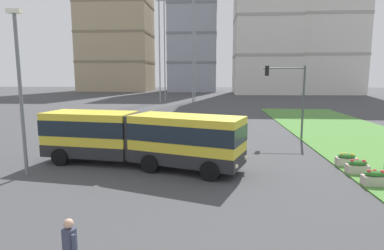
# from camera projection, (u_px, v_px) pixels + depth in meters

# --- Properties ---
(articulated_bus) EXTENTS (11.94, 5.27, 3.00)m
(articulated_bus) POSITION_uv_depth(u_px,v_px,m) (140.00, 137.00, 18.55)
(articulated_bus) COLOR yellow
(articulated_bus) RESTS_ON ground
(pedestrian_crossing) EXTENTS (0.45, 0.42, 1.74)m
(pedestrian_crossing) POSITION_uv_depth(u_px,v_px,m) (70.00, 247.00, 8.01)
(pedestrian_crossing) COLOR black
(pedestrian_crossing) RESTS_ON ground
(flower_planter_3) EXTENTS (1.10, 0.56, 0.74)m
(flower_planter_3) POSITION_uv_depth(u_px,v_px,m) (375.00, 178.00, 15.22)
(flower_planter_3) COLOR #B7AD9E
(flower_planter_3) RESTS_ON grass_median
(flower_planter_4) EXTENTS (1.10, 0.56, 0.74)m
(flower_planter_4) POSITION_uv_depth(u_px,v_px,m) (357.00, 167.00, 17.07)
(flower_planter_4) COLOR #B7AD9E
(flower_planter_4) RESTS_ON grass_median
(flower_planter_5) EXTENTS (1.10, 0.56, 0.74)m
(flower_planter_5) POSITION_uv_depth(u_px,v_px,m) (346.00, 159.00, 18.51)
(flower_planter_5) COLOR #B7AD9E
(flower_planter_5) RESTS_ON grass_median
(traffic_light_far_right) EXTENTS (3.35, 0.28, 5.89)m
(traffic_light_far_right) POSITION_uv_depth(u_px,v_px,m) (290.00, 89.00, 26.06)
(traffic_light_far_right) COLOR #474C51
(traffic_light_far_right) RESTS_ON ground
(streetlight_left) EXTENTS (0.70, 0.28, 8.34)m
(streetlight_left) POSITION_uv_depth(u_px,v_px,m) (20.00, 86.00, 16.31)
(streetlight_left) COLOR slate
(streetlight_left) RESTS_ON ground
(apartment_tower_west) EXTENTS (21.83, 15.88, 43.56)m
(apartment_tower_west) POSITION_uv_depth(u_px,v_px,m) (116.00, 21.00, 102.14)
(apartment_tower_west) COLOR tan
(apartment_tower_west) RESTS_ON ground
(apartment_tower_westcentre) EXTENTS (14.52, 18.42, 41.58)m
(apartment_tower_westcentre) POSITION_uv_depth(u_px,v_px,m) (193.00, 24.00, 101.03)
(apartment_tower_westcentre) COLOR #9EA3AD
(apartment_tower_westcentre) RESTS_ON ground
(apartment_tower_centre) EXTENTS (16.72, 15.52, 48.64)m
(apartment_tower_centre) POSITION_uv_depth(u_px,v_px,m) (267.00, 1.00, 86.02)
(apartment_tower_centre) COLOR silver
(apartment_tower_centre) RESTS_ON ground
(apartment_tower_eastcentre) EXTENTS (20.45, 18.28, 49.45)m
(apartment_tower_eastcentre) POSITION_uv_depth(u_px,v_px,m) (320.00, 0.00, 86.93)
(apartment_tower_eastcentre) COLOR silver
(apartment_tower_eastcentre) RESTS_ON ground
(transmission_pylon) EXTENTS (9.00, 6.24, 28.58)m
(transmission_pylon) POSITION_uv_depth(u_px,v_px,m) (178.00, 17.00, 59.98)
(transmission_pylon) COLOR gray
(transmission_pylon) RESTS_ON ground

